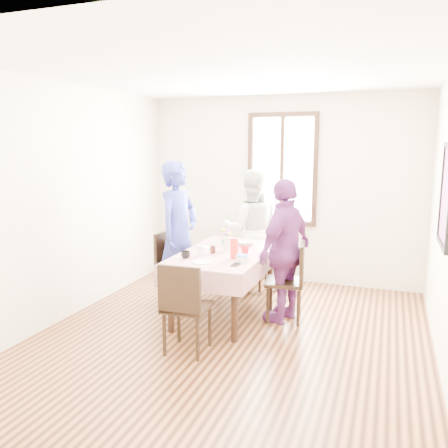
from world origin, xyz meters
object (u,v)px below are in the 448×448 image
Objects in this scene: chair_far at (252,256)px; person_right at (284,250)px; dining_table at (225,283)px; chair_near at (187,307)px; chair_left at (177,268)px; person_left at (178,234)px; person_far at (252,230)px; chair_right at (284,282)px.

person_right is at bearing 123.35° from chair_far.
person_right is at bearing 4.11° from dining_table.
chair_left is at bearing 117.65° from chair_near.
person_left is at bearing 116.99° from chair_near.
dining_table is 1.73× the size of chair_far.
chair_far is 1.29m from person_right.
person_left reaches higher than chair_far.
chair_right is at bearing 105.60° from person_far.
person_far is 1.02× the size of person_right.
chair_right and chair_far have the same top height.
dining_table is 0.71m from chair_right.
person_far is at bearing -127.19° from person_right.
chair_far is 0.50× the size of person_left.
chair_far is at bearing 90.00° from dining_table.
person_left is at bearing 167.84° from dining_table.
chair_far is (-0.70, 1.03, 0.00)m from chair_right.
person_right is at bearing 92.81° from chair_left.
person_far is (0.00, 1.06, 0.46)m from dining_table.
person_left is at bearing -75.35° from person_right.
person_right is at bearing 81.50° from chair_right.
dining_table is 0.94× the size of person_far.
chair_right is at bearing 4.00° from dining_table.
chair_left reaches higher than dining_table.
dining_table is at bearing 87.88° from chair_near.
person_right reaches higher than chair_near.
person_far is at bearing 149.31° from chair_left.
person_left is (-1.39, 0.10, 0.45)m from chair_right.
person_right reaches higher than dining_table.
chair_left is 1.42m from chair_near.
chair_far is 2.17m from chair_near.
chair_right is at bearing 56.01° from chair_near.
person_right is at bearing -83.89° from person_left.
chair_near is at bearing 36.63° from chair_left.
chair_right is at bearing -83.84° from person_left.
chair_far and chair_near have the same top height.
chair_near is 1.37m from person_right.
chair_left is 1.17m from chair_far.
dining_table is 0.82m from person_right.
chair_near is at bearing 89.81° from chair_far.
chair_right is 0.56× the size of person_right.
chair_left is at bearing -75.29° from person_right.
person_right is (-0.02, 0.00, 0.36)m from chair_right.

